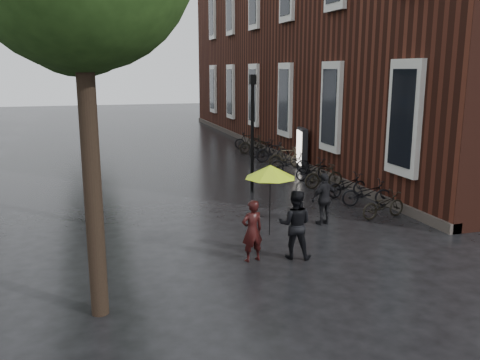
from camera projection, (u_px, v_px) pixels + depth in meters
name	position (u px, v px, depth m)	size (l,w,h in m)	color
ground	(318.00, 309.00, 9.72)	(120.00, 120.00, 0.00)	black
brick_building	(342.00, 43.00, 29.59)	(10.20, 33.20, 12.00)	#38160F
street_trees	(82.00, 26.00, 22.14)	(4.33, 34.03, 8.91)	black
person_burgundy	(252.00, 231.00, 12.00)	(0.55, 0.36, 1.50)	black
person_black	(295.00, 224.00, 12.19)	(0.82, 0.64, 1.68)	black
lime_umbrella	(270.00, 172.00, 11.81)	(1.22, 1.22, 1.78)	black
pedestrian_walking	(324.00, 199.00, 14.87)	(0.90, 0.38, 1.54)	black
parked_bicycles	(296.00, 163.00, 22.30)	(2.14, 15.21, 1.02)	black
ad_lightbox	(302.00, 148.00, 23.23)	(0.29, 1.24, 1.87)	black
lamp_post	(252.00, 122.00, 18.54)	(0.22, 0.22, 4.31)	black
cycle_sign	(94.00, 123.00, 25.60)	(0.15, 0.51, 2.80)	#262628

